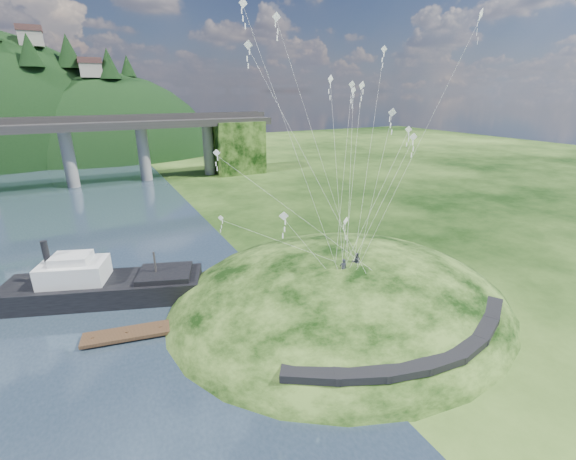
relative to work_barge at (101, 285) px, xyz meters
name	(u,v)px	position (x,y,z in m)	size (l,w,h in m)	color
ground	(279,331)	(13.57, -13.32, -1.67)	(320.00, 320.00, 0.00)	black
grass_hill	(340,313)	(21.57, -11.32, -3.17)	(36.00, 32.00, 13.00)	black
footpath	(426,349)	(21.04, -23.06, 0.42)	(22.29, 5.84, 0.83)	black
bridge	(10,146)	(-12.88, 56.75, 8.04)	(160.00, 11.00, 15.00)	#2D2B2B
work_barge	(101,285)	(0.00, 0.00, 0.00)	(19.67, 11.14, 6.66)	black
wooden_dock	(160,328)	(4.18, -8.61, -1.27)	(12.84, 4.18, 0.91)	#3B2618
kite_flyers	(352,255)	(21.19, -13.27, 4.20)	(2.81, 1.38, 1.89)	#292B36
kite_swarm	(338,107)	(22.24, -8.35, 17.02)	(20.35, 18.20, 21.02)	white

